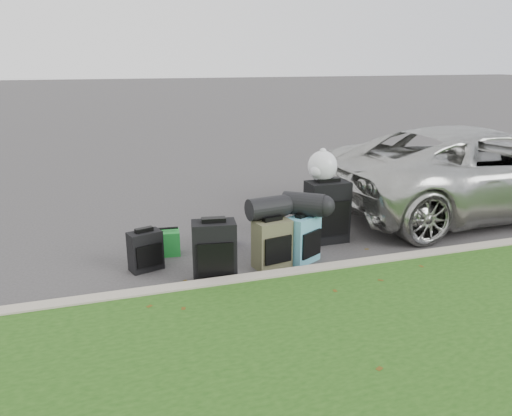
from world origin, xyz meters
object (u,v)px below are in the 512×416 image
object	(u,v)px
suitcase_teal	(303,239)
tote_navy	(224,234)
suv	(478,170)
suitcase_large_black_right	(327,212)
suitcase_large_black_left	(214,251)
suitcase_small_black	(145,251)
tote_green	(169,243)
suitcase_olive	(272,244)

from	to	relation	value
suitcase_teal	tote_navy	distance (m)	1.19
suv	suitcase_teal	xyz separation A→B (m)	(-3.54, -1.08, -0.41)
suitcase_teal	suitcase_large_black_right	world-z (taller)	suitcase_large_black_right
suitcase_large_black_left	suitcase_large_black_right	bearing A→B (deg)	31.99
suitcase_teal	tote_navy	xyz separation A→B (m)	(-0.79, 0.88, -0.14)
suitcase_small_black	suitcase_teal	world-z (taller)	suitcase_teal
suitcase_large_black_left	tote_green	distance (m)	1.04
suitcase_small_black	tote_green	bearing A→B (deg)	32.92
suv	tote_green	distance (m)	5.15
suitcase_olive	suv	bearing A→B (deg)	4.97
suitcase_large_black_left	tote_navy	xyz separation A→B (m)	(0.39, 1.08, -0.20)
suitcase_small_black	suitcase_large_black_left	world-z (taller)	suitcase_large_black_left
suitcase_large_black_right	tote_navy	size ratio (longest dim) A/B	2.75
suitcase_small_black	suitcase_olive	bearing A→B (deg)	-32.07
tote_green	tote_navy	world-z (taller)	tote_green
tote_navy	suitcase_large_black_right	bearing A→B (deg)	-0.43
suitcase_small_black	suitcase_large_black_right	world-z (taller)	suitcase_large_black_right
suitcase_large_black_right	tote_navy	distance (m)	1.45
tote_navy	suv	bearing A→B (deg)	14.58
suv	suitcase_large_black_right	bearing A→B (deg)	99.15
suv	tote_green	bearing A→B (deg)	93.11
suitcase_large_black_right	suitcase_teal	bearing A→B (deg)	-136.87
suitcase_large_black_left	tote_navy	distance (m)	1.16
suitcase_large_black_right	suitcase_olive	bearing A→B (deg)	-149.72
tote_navy	suitcase_large_black_left	bearing A→B (deg)	-98.02
suitcase_olive	suitcase_teal	bearing A→B (deg)	-5.40
suitcase_small_black	suitcase_large_black_right	xyz separation A→B (m)	(2.50, 0.22, 0.19)
tote_green	tote_navy	bearing A→B (deg)	15.74
suitcase_olive	tote_green	distance (m)	1.39
suv	suitcase_teal	distance (m)	3.73
suitcase_large_black_right	tote_navy	bearing A→B (deg)	166.89
suitcase_teal	suitcase_large_black_left	bearing A→B (deg)	160.63
suitcase_olive	tote_navy	size ratio (longest dim) A/B	1.93
suitcase_large_black_left	suitcase_olive	xyz separation A→B (m)	(0.75, 0.16, -0.05)
suitcase_olive	tote_green	bearing A→B (deg)	134.34
suitcase_small_black	suitcase_large_black_left	size ratio (longest dim) A/B	0.68
suitcase_small_black	suitcase_olive	xyz separation A→B (m)	(1.47, -0.39, 0.06)
suitcase_large_black_right	tote_green	bearing A→B (deg)	174.57
suitcase_large_black_left	tote_navy	bearing A→B (deg)	78.55
suitcase_small_black	suitcase_large_black_right	bearing A→B (deg)	-12.01
suitcase_teal	suv	bearing A→B (deg)	-11.87
tote_navy	tote_green	bearing A→B (deg)	-158.80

